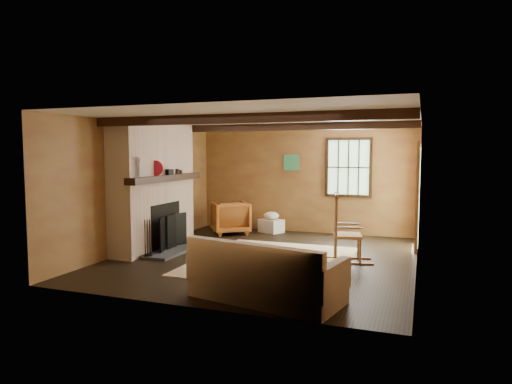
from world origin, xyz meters
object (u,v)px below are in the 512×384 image
at_px(sofa, 265,279).
at_px(fireplace, 155,191).
at_px(armchair, 230,217).
at_px(rocking_chair, 345,233).
at_px(laundry_basket, 271,226).

bearing_deg(sofa, fireplace, 155.16).
xyz_separation_m(sofa, armchair, (-2.27, 4.15, 0.09)).
relative_size(sofa, armchair, 2.51).
bearing_deg(rocking_chair, fireplace, 80.19).
height_order(fireplace, rocking_chair, fireplace).
bearing_deg(rocking_chair, sofa, 153.40).
xyz_separation_m(rocking_chair, armchair, (-2.86, 1.77, -0.12)).
xyz_separation_m(laundry_basket, armchair, (-0.83, -0.47, 0.22)).
xyz_separation_m(rocking_chair, laundry_basket, (-2.04, 2.23, -0.34)).
relative_size(rocking_chair, sofa, 0.57).
distance_m(fireplace, laundry_basket, 3.01).
bearing_deg(sofa, rocking_chair, 87.69).
height_order(sofa, laundry_basket, sofa).
bearing_deg(fireplace, sofa, -36.61).
height_order(rocking_chair, sofa, rocking_chair).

